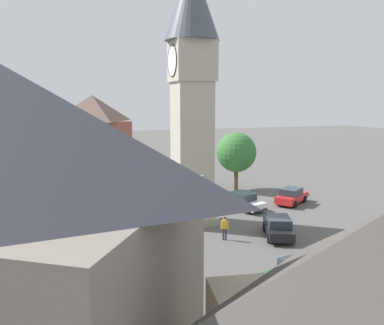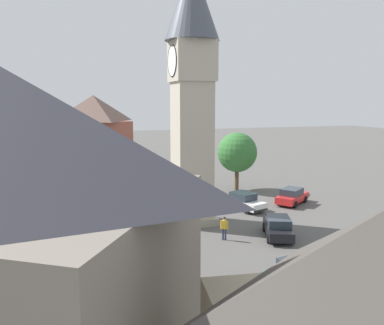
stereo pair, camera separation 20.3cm
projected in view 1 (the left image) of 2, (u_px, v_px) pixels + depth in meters
ground_plane at (192, 222)px, 31.96m from camera, size 200.00×200.00×0.00m
clock_tower at (192, 73)px, 30.14m from camera, size 4.16×4.16×20.20m
car_blue_kerb at (292, 196)px, 37.56m from camera, size 3.74×4.35×1.53m
car_silver_kerb at (243, 201)px, 35.63m from camera, size 4.45×2.89×1.53m
car_red_corner at (110, 261)px, 22.33m from camera, size 4.27×3.90×1.53m
car_white_side at (130, 204)px, 34.57m from camera, size 2.16×4.29×1.53m
car_black_far at (278, 227)px, 28.35m from camera, size 4.46×3.11×1.53m
car_green_alley at (304, 273)px, 20.75m from camera, size 2.22×4.31×1.53m
pedestrian at (225, 226)px, 27.74m from camera, size 0.39×0.47×1.69m
tree at (236, 152)px, 42.92m from camera, size 4.31×4.31×6.33m
building_terrace_right at (10, 250)px, 11.32m from camera, size 12.51×13.00×10.74m
building_corner_back at (93, 139)px, 46.51m from camera, size 8.80×8.88×10.35m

